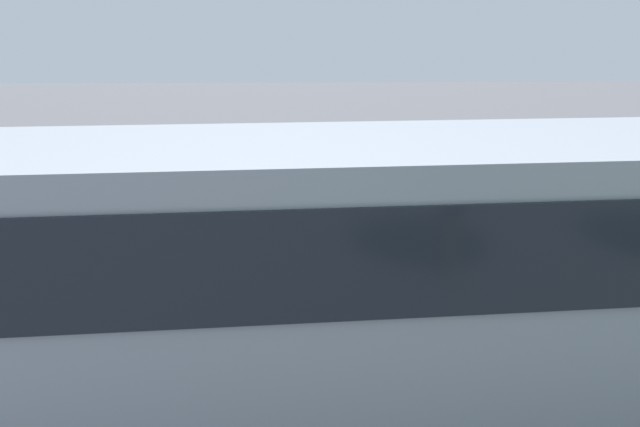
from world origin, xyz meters
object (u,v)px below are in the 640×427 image
tour_bus (412,286)px  traffic_cone (305,222)px  parked_motorcycle_silver (555,298)px  spectator_far_left (464,250)px  spectator_centre (313,253)px  stunt_motorcycle (222,207)px  spectator_right (239,252)px  spectator_left (386,252)px

tour_bus → traffic_cone: 6.86m
parked_motorcycle_silver → traffic_cone: parked_motorcycle_silver is taller
spectator_far_left → spectator_centre: bearing=4.2°
stunt_motorcycle → spectator_far_left: bearing=137.5°
spectator_right → stunt_motorcycle: size_ratio=0.84×
spectator_left → stunt_motorcycle: 5.07m
spectator_centre → parked_motorcycle_silver: 3.65m
spectator_centre → spectator_right: (1.13, -0.15, -0.03)m
spectator_far_left → stunt_motorcycle: bearing=-42.5°
tour_bus → stunt_motorcycle: tour_bus is taller
spectator_far_left → stunt_motorcycle: 5.75m
traffic_cone → spectator_left: bearing=106.9°
tour_bus → spectator_right: tour_bus is taller
tour_bus → spectator_far_left: size_ratio=6.63×
spectator_far_left → parked_motorcycle_silver: 1.49m
spectator_far_left → stunt_motorcycle: size_ratio=0.84×
tour_bus → parked_motorcycle_silver: 3.55m
spectator_far_left → traffic_cone: 4.55m
stunt_motorcycle → spectator_centre: bearing=114.9°
spectator_left → tour_bus: bearing=88.0°
spectator_left → stunt_motorcycle: size_ratio=0.86×
tour_bus → spectator_far_left: bearing=-115.0°
spectator_centre → parked_motorcycle_silver: size_ratio=0.85×
spectator_centre → parked_motorcycle_silver: (-3.57, 0.53, -0.56)m
spectator_far_left → spectator_centre: 2.36m
spectator_far_left → spectator_right: spectator_right is taller
parked_motorcycle_silver → spectator_left: bearing=-11.5°
spectator_far_left → spectator_centre: (2.35, 0.17, 0.03)m
spectator_left → traffic_cone: bearing=-73.1°
spectator_left → traffic_cone: 4.21m
tour_bus → spectator_far_left: 3.23m
tour_bus → spectator_left: (-0.09, -2.67, -0.60)m
spectator_centre → spectator_left: bearing=178.7°
spectator_right → parked_motorcycle_silver: size_ratio=0.83×
spectator_right → parked_motorcycle_silver: (-4.70, 0.68, -0.53)m
parked_motorcycle_silver → traffic_cone: (3.66, -4.46, -0.18)m
spectator_right → traffic_cone: 3.99m
spectator_left → spectator_right: 2.25m
tour_bus → spectator_right: 3.63m
spectator_far_left → spectator_left: spectator_left is taller
spectator_right → traffic_cone: bearing=-105.4°
tour_bus → spectator_left: bearing=-92.0°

